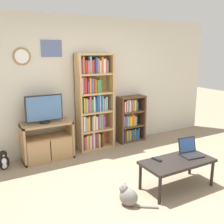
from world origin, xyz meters
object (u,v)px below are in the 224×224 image
(television, at_px, (44,109))
(remote_near_laptop, at_px, (157,159))
(tv_stand, at_px, (48,141))
(coffee_table, at_px, (177,163))
(laptop, at_px, (190,151))
(bookshelf_short, at_px, (130,120))
(cat, at_px, (128,196))
(bookshelf_tall, at_px, (93,103))
(penguin_figurine, at_px, (4,161))

(television, xyz_separation_m, remote_near_laptop, (1.11, -1.79, -0.51))
(tv_stand, height_order, coffee_table, tv_stand)
(laptop, bearing_deg, tv_stand, 137.69)
(bookshelf_short, height_order, cat, bookshelf_short)
(bookshelf_tall, distance_m, remote_near_laptop, 1.94)
(tv_stand, distance_m, bookshelf_short, 1.86)
(tv_stand, xyz_separation_m, remote_near_laptop, (1.08, -1.77, 0.09))
(penguin_figurine, bearing_deg, television, 5.41)
(coffee_table, height_order, cat, coffee_table)
(television, bearing_deg, laptop, -48.46)
(remote_near_laptop, bearing_deg, television, -69.51)
(remote_near_laptop, xyz_separation_m, cat, (-0.60, -0.19, -0.31))
(coffee_table, bearing_deg, television, 125.19)
(tv_stand, distance_m, television, 0.60)
(tv_stand, relative_size, coffee_table, 0.85)
(bookshelf_short, distance_m, cat, 2.51)
(television, height_order, laptop, television)
(laptop, height_order, cat, laptop)
(coffee_table, relative_size, laptop, 3.21)
(bookshelf_tall, bearing_deg, tv_stand, -174.22)
(remote_near_laptop, height_order, cat, remote_near_laptop)
(laptop, relative_size, remote_near_laptop, 2.00)
(bookshelf_tall, xyz_separation_m, cat, (-0.48, -2.06, -0.82))
(bookshelf_short, xyz_separation_m, penguin_figurine, (-2.62, -0.18, -0.33))
(coffee_table, bearing_deg, penguin_figurine, 138.55)
(coffee_table, relative_size, penguin_figurine, 3.18)
(television, distance_m, remote_near_laptop, 2.16)
(bookshelf_tall, height_order, penguin_figurine, bookshelf_tall)
(remote_near_laptop, relative_size, penguin_figurine, 0.49)
(television, bearing_deg, coffee_table, -54.81)
(tv_stand, xyz_separation_m, laptop, (1.64, -1.87, 0.14))
(coffee_table, height_order, remote_near_laptop, remote_near_laptop)
(bookshelf_short, height_order, penguin_figurine, bookshelf_short)
(television, height_order, coffee_table, television)
(television, bearing_deg, tv_stand, -23.65)
(bookshelf_short, xyz_separation_m, cat, (-1.37, -2.08, -0.36))
(television, relative_size, penguin_figurine, 1.96)
(tv_stand, height_order, bookshelf_tall, bookshelf_tall)
(coffee_table, height_order, laptop, laptop)
(remote_near_laptop, relative_size, cat, 0.37)
(television, bearing_deg, bookshelf_short, 3.21)
(laptop, bearing_deg, bookshelf_tall, 115.45)
(tv_stand, height_order, laptop, tv_stand)
(bookshelf_tall, bearing_deg, remote_near_laptop, -86.24)
(television, height_order, bookshelf_short, television)
(coffee_table, bearing_deg, remote_near_laptop, 149.52)
(penguin_figurine, bearing_deg, cat, -56.63)
(bookshelf_tall, height_order, cat, bookshelf_tall)
(television, xyz_separation_m, penguin_figurine, (-0.75, -0.07, -0.79))
(laptop, height_order, remote_near_laptop, laptop)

